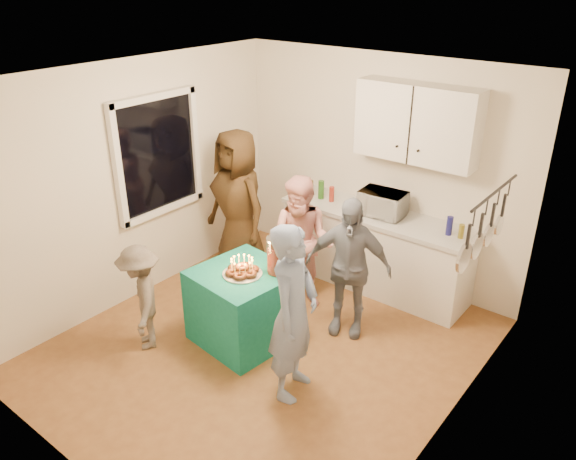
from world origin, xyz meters
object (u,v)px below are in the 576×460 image
Objects in this scene: man_birthday at (293,313)px; child_near_left at (142,298)px; counter at (374,252)px; party_table at (244,306)px; microwave at (382,203)px; woman_back_center at (302,243)px; woman_back_right at (348,267)px; woman_back_left at (238,205)px; punch_jar at (278,256)px.

man_birthday is 1.48× the size of child_near_left.
counter reaches higher than party_table.
party_table is at bearing -111.40° from microwave.
party_table is at bearing 82.53° from child_near_left.
counter is 2.03× the size of child_near_left.
woman_back_center is 1.36× the size of child_near_left.
woman_back_right is 2.02m from child_near_left.
party_table is 0.79× the size of child_near_left.
woman_back_right is 1.35× the size of child_near_left.
child_near_left is at bearing 88.96° from man_birthday.
woman_back_right is (1.65, -0.21, -0.16)m from woman_back_left.
woman_back_right reaches higher than microwave.
microwave is at bearing -6.06° from man_birthday.
punch_jar is at bearing 33.15° from man_birthday.
punch_jar is at bearing 80.93° from child_near_left.
woman_back_right is at bearing 83.37° from child_near_left.
counter is at bearing -4.49° from man_birthday.
punch_jar is at bearing -91.28° from woman_back_center.
punch_jar is at bearing -150.76° from woman_back_right.
counter is 0.62m from microwave.
woman_back_center is at bearing 102.12° from child_near_left.
man_birthday reaches higher than child_near_left.
man_birthday is 2.19m from woman_back_left.
woman_back_left is at bearing 151.83° from woman_back_right.
woman_back_center is (1.00, -0.08, -0.16)m from woman_back_left.
woman_back_right reaches higher than punch_jar.
man_birthday is at bearing 51.75° from child_near_left.
punch_jar is (-0.26, -1.49, -0.12)m from microwave.
counter is 2.59× the size of party_table.
woman_back_right is at bearing 1.28° from woman_back_left.
child_near_left is (-0.96, -0.90, -0.39)m from punch_jar.
man_birthday is 1.10× the size of woman_back_right.
woman_back_left reaches higher than microwave.
microwave is 1.01m from woman_back_center.
party_table is 0.58× the size of woman_back_center.
party_table is at bearing -141.22° from punch_jar.
woman_back_left reaches higher than man_birthday.
child_near_left is (-1.54, -0.39, -0.26)m from man_birthday.
woman_back_left reaches higher than woman_back_center.
man_birthday is 1.61m from child_near_left.
woman_back_right reaches higher than party_table.
counter is at bearing 83.11° from woman_back_right.
child_near_left is (-0.69, -0.68, 0.16)m from party_table.
child_near_left is at bearing -136.74° from punch_jar.
punch_jar is 0.72m from woman_back_right.
counter is 1.37× the size of man_birthday.
counter is 1.49× the size of woman_back_center.
man_birthday reaches higher than woman_back_center.
woman_back_center is 1.01× the size of woman_back_right.
party_table is 0.65m from punch_jar.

